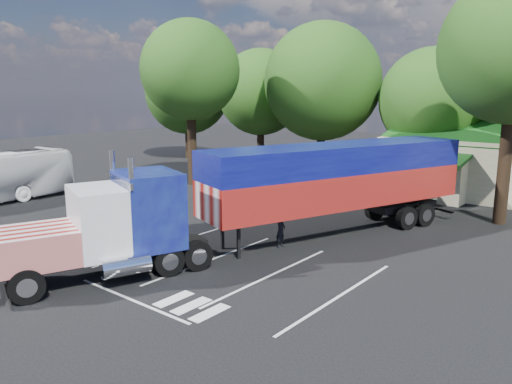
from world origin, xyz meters
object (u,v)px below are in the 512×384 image
Objects in this scene: woman at (281,231)px; bicycle at (394,202)px; semi_truck at (287,188)px; silver_sedan at (403,191)px.

bicycle is (1.00, 10.70, -0.35)m from woman.
woman is (0.14, -0.66, -1.96)m from semi_truck.
woman is 0.92× the size of bicycle.
silver_sedan is at bearing 110.13° from bicycle.
bicycle is (1.14, 10.04, -2.31)m from semi_truck.
woman reaches higher than silver_sedan.
semi_truck reaches higher than woman.
semi_truck is 13.01× the size of bicycle.
semi_truck is 10.36m from bicycle.
woman is 10.75m from bicycle.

